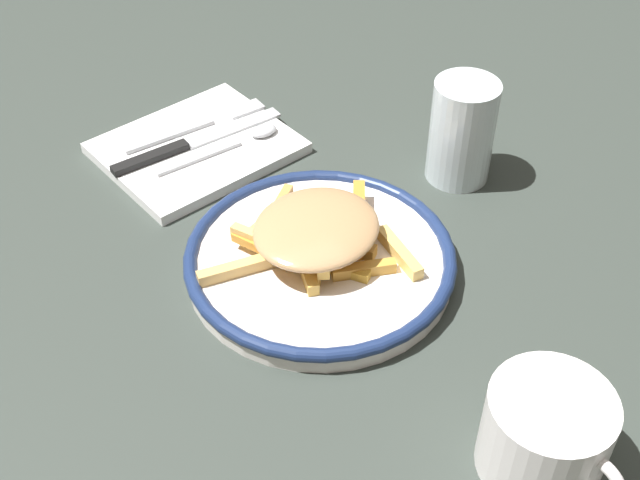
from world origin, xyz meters
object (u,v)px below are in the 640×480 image
Objects in this scene: fork at (196,126)px; spoon at (238,141)px; napkin at (199,147)px; knife at (184,146)px; coffee_mug at (546,435)px; plate at (320,260)px; water_glass at (462,131)px; fries_heap at (317,232)px.

spoon is (0.06, 0.02, 0.00)m from fork.
knife reaches higher than napkin.
fork is at bearing 179.33° from coffee_mug.
plate is 1.30× the size of napkin.
water_glass is 0.37m from coffee_mug.
fries_heap reaches higher than knife.
spoon reaches higher than napkin.
napkin is at bearing -134.55° from water_glass.
fork is at bearing 131.21° from knife.
napkin is at bearing -179.34° from coffee_mug.
napkin is 1.66× the size of coffee_mug.
water_glass reaches higher than plate.
plate reaches higher than napkin.
coffee_mug is (0.31, -0.20, -0.02)m from water_glass.
plate reaches higher than knife.
knife is 1.74× the size of coffee_mug.
napkin is at bearing 179.19° from plate.
coffee_mug reaches higher than fork.
coffee_mug is (0.51, 0.02, 0.02)m from knife.
water_glass is (0.20, 0.23, 0.04)m from knife.
fries_heap is at bearing -178.38° from coffee_mug.
plate is 0.27m from coffee_mug.
plate is at bearing 3.73° from knife.
fork is 0.04m from knife.
spoon is 0.48m from coffee_mug.
coffee_mug is at bearing 0.66° from napkin.
coffee_mug is (0.27, 0.01, 0.03)m from plate.
spoon is at bearing 169.64° from plate.
spoon is 1.33× the size of water_glass.
napkin is at bearing -129.51° from spoon.
water_glass is at bearing 47.91° from knife.
napkin is 0.02m from knife.
fork reaches higher than napkin.
fork is at bearing 176.87° from fries_heap.
water_glass is (0.18, 0.17, 0.04)m from spoon.
fork is 0.31m from water_glass.
napkin is at bearing -23.89° from fork.
plate is 0.03m from fries_heap.
coffee_mug is at bearing -33.16° from water_glass.
plate reaches higher than spoon.
knife is (-0.23, -0.02, -0.03)m from fries_heap.
fork is 0.06m from spoon.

